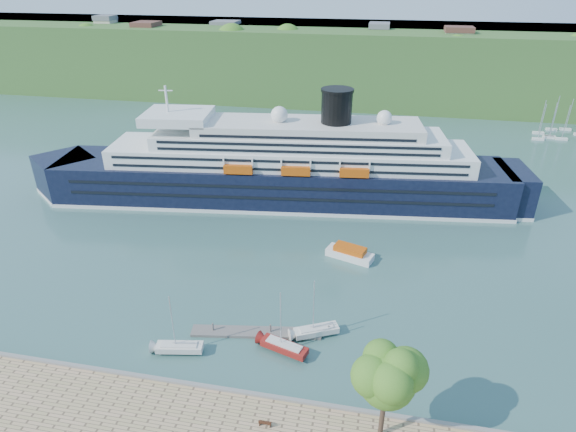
# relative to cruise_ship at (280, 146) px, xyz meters

# --- Properties ---
(ground) EXTENTS (400.00, 400.00, 0.00)m
(ground) POSITION_rel_cruise_ship_xyz_m (5.68, -51.11, -11.47)
(ground) COLOR #30564D
(ground) RESTS_ON ground
(far_hillside) EXTENTS (400.00, 50.00, 24.00)m
(far_hillside) POSITION_rel_cruise_ship_xyz_m (5.68, 93.89, 0.53)
(far_hillside) COLOR #304E1F
(far_hillside) RESTS_ON ground
(quay_coping) EXTENTS (220.00, 0.50, 0.30)m
(quay_coping) POSITION_rel_cruise_ship_xyz_m (5.68, -51.31, -10.32)
(quay_coping) COLOR slate
(quay_coping) RESTS_ON promenade
(cruise_ship) EXTENTS (103.24, 26.94, 22.95)m
(cruise_ship) POSITION_rel_cruise_ship_xyz_m (0.00, 0.00, 0.00)
(cruise_ship) COLOR black
(cruise_ship) RESTS_ON ground
(park_bench) EXTENTS (1.35, 0.57, 0.86)m
(park_bench) POSITION_rel_cruise_ship_xyz_m (10.09, -54.90, -10.04)
(park_bench) COLOR #482514
(park_bench) RESTS_ON promenade
(promenade_tree) EXTENTS (7.32, 7.32, 12.12)m
(promenade_tree) POSITION_rel_cruise_ship_xyz_m (21.68, -53.64, -4.41)
(promenade_tree) COLOR #36671B
(promenade_tree) RESTS_ON promenade
(floating_pontoon) EXTENTS (17.11, 4.72, 0.38)m
(floating_pontoon) POSITION_rel_cruise_ship_xyz_m (5.39, -40.50, -11.29)
(floating_pontoon) COLOR slate
(floating_pontoon) RESTS_ON ground
(sailboat_white_near) EXTENTS (6.60, 2.85, 8.25)m
(sailboat_white_near) POSITION_rel_cruise_ship_xyz_m (-3.04, -45.74, -7.35)
(sailboat_white_near) COLOR silver
(sailboat_white_near) RESTS_ON ground
(sailboat_red) EXTENTS (6.90, 3.73, 8.59)m
(sailboat_red) POSITION_rel_cruise_ship_xyz_m (9.70, -43.20, -7.18)
(sailboat_red) COLOR maroon
(sailboat_red) RESTS_ON ground
(sailboat_white_far) EXTENTS (6.56, 4.39, 8.30)m
(sailboat_white_far) POSITION_rel_cruise_ship_xyz_m (13.18, -39.39, -7.33)
(sailboat_white_far) COLOR silver
(sailboat_white_far) RESTS_ON ground
(tender_launch) EXTENTS (8.25, 5.01, 2.16)m
(tender_launch) POSITION_rel_cruise_ship_xyz_m (15.91, -19.71, -10.40)
(tender_launch) COLOR #C34C0B
(tender_launch) RESTS_ON ground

